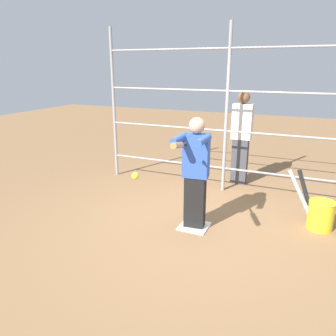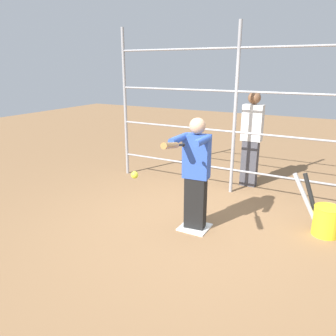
% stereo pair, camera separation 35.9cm
% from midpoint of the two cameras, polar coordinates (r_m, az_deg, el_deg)
% --- Properties ---
extents(ground_plane, '(24.00, 24.00, 0.00)m').
position_cam_midpoint_polar(ground_plane, '(4.77, 2.42, -10.21)').
color(ground_plane, olive).
extents(home_plate, '(0.40, 0.40, 0.02)m').
position_cam_midpoint_polar(home_plate, '(4.77, 2.42, -10.10)').
color(home_plate, white).
rests_on(home_plate, ground).
extents(fence_backstop, '(4.65, 0.06, 2.91)m').
position_cam_midpoint_polar(fence_backstop, '(5.81, 8.44, 9.73)').
color(fence_backstop, '#939399').
rests_on(fence_backstop, ground).
extents(batter, '(0.40, 0.55, 1.57)m').
position_cam_midpoint_polar(batter, '(4.43, 2.48, -0.51)').
color(batter, black).
rests_on(batter, ground).
extents(baseball_bat_swinging, '(0.22, 0.80, 0.22)m').
position_cam_midpoint_polar(baseball_bat_swinging, '(3.47, -1.11, 3.95)').
color(baseball_bat_swinging, black).
extents(softball_in_flight, '(0.10, 0.10, 0.10)m').
position_cam_midpoint_polar(softball_in_flight, '(4.25, -8.12, -1.40)').
color(softball_in_flight, yellow).
extents(bat_bucket, '(0.68, 0.36, 0.82)m').
position_cam_midpoint_polar(bat_bucket, '(5.03, 22.98, -7.27)').
color(bat_bucket, yellow).
rests_on(bat_bucket, ground).
extents(bystander_behind_fence, '(0.37, 0.23, 1.78)m').
position_cam_midpoint_polar(bystander_behind_fence, '(6.34, 11.06, 5.34)').
color(bystander_behind_fence, '#3F3F47').
rests_on(bystander_behind_fence, ground).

